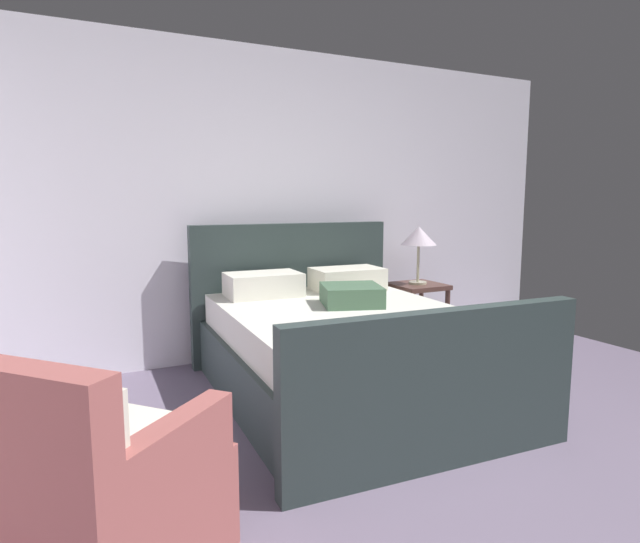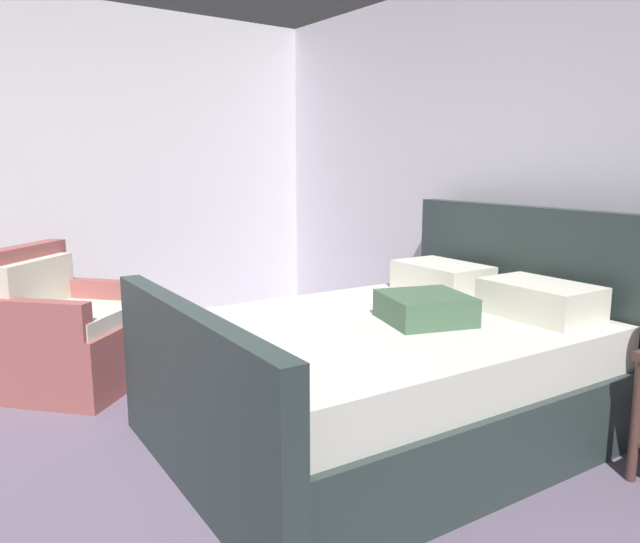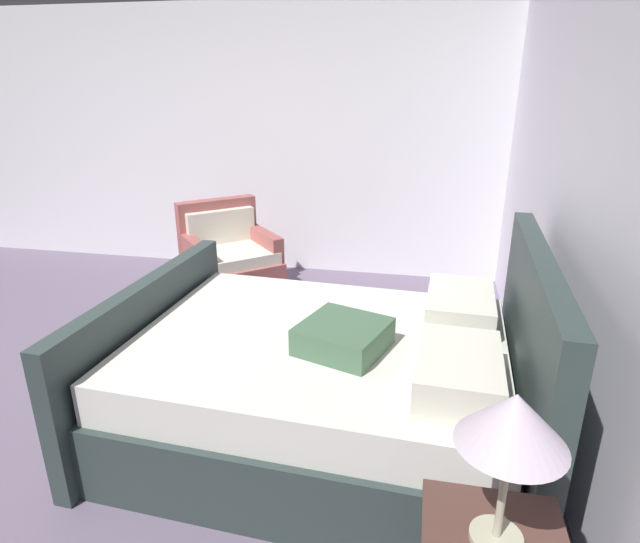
# 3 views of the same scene
# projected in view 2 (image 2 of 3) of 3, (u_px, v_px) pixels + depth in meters

# --- Properties ---
(wall_back) EXTENTS (5.71, 0.12, 2.61)m
(wall_back) POSITION_uv_depth(u_px,v_px,m) (564.00, 180.00, 3.63)
(wall_back) COLOR white
(wall_back) RESTS_ON ground
(bed) EXTENTS (1.83, 2.28, 1.16)m
(bed) POSITION_uv_depth(u_px,v_px,m) (394.00, 370.00, 3.15)
(bed) COLOR #2D3A38
(bed) RESTS_ON ground
(armchair) EXTENTS (1.02, 1.02, 0.90)m
(armchair) POSITION_uv_depth(u_px,v_px,m) (65.00, 335.00, 3.80)
(armchair) COLOR #9F5350
(armchair) RESTS_ON ground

